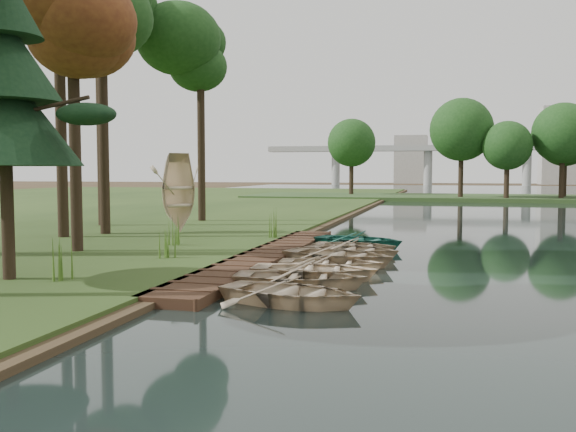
% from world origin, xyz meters
% --- Properties ---
extents(ground, '(300.00, 300.00, 0.00)m').
position_xyz_m(ground, '(0.00, 0.00, 0.00)').
color(ground, '#3D2F1D').
extents(boardwalk, '(1.60, 16.00, 0.30)m').
position_xyz_m(boardwalk, '(-1.60, 0.00, 0.15)').
color(boardwalk, '#362115').
rests_on(boardwalk, ground).
extents(peninsula, '(50.00, 14.00, 0.45)m').
position_xyz_m(peninsula, '(8.00, 50.00, 0.23)').
color(peninsula, '#2D471F').
rests_on(peninsula, ground).
extents(far_trees, '(45.60, 5.60, 8.80)m').
position_xyz_m(far_trees, '(4.67, 50.00, 6.43)').
color(far_trees, black).
rests_on(far_trees, peninsula).
extents(bridge, '(95.90, 4.00, 8.60)m').
position_xyz_m(bridge, '(12.31, 120.00, 7.08)').
color(bridge, '#A5A5A0').
rests_on(bridge, ground).
extents(building_a, '(10.00, 8.00, 18.00)m').
position_xyz_m(building_a, '(30.00, 140.00, 9.00)').
color(building_a, '#A5A5A0').
rests_on(building_a, ground).
extents(building_b, '(8.00, 8.00, 12.00)m').
position_xyz_m(building_b, '(-5.00, 145.00, 6.00)').
color(building_b, '#A5A5A0').
rests_on(building_b, ground).
extents(rowboat_0, '(3.82, 3.10, 0.70)m').
position_xyz_m(rowboat_0, '(0.96, -6.80, 0.40)').
color(rowboat_0, beige).
rests_on(rowboat_0, water).
extents(rowboat_1, '(3.63, 2.73, 0.71)m').
position_xyz_m(rowboat_1, '(0.73, -4.85, 0.41)').
color(rowboat_1, beige).
rests_on(rowboat_1, water).
extents(rowboat_2, '(3.60, 2.67, 0.72)m').
position_xyz_m(rowboat_2, '(0.83, -3.55, 0.41)').
color(rowboat_2, beige).
rests_on(rowboat_2, water).
extents(rowboat_3, '(3.28, 2.46, 0.65)m').
position_xyz_m(rowboat_3, '(1.00, -1.91, 0.37)').
color(rowboat_3, beige).
rests_on(rowboat_3, water).
extents(rowboat_4, '(4.36, 3.66, 0.77)m').
position_xyz_m(rowboat_4, '(1.00, -0.49, 0.44)').
color(rowboat_4, beige).
rests_on(rowboat_4, water).
extents(rowboat_5, '(3.83, 3.13, 0.70)m').
position_xyz_m(rowboat_5, '(1.16, 1.29, 0.40)').
color(rowboat_5, beige).
rests_on(rowboat_5, water).
extents(rowboat_6, '(3.30, 2.52, 0.64)m').
position_xyz_m(rowboat_6, '(1.04, 2.71, 0.37)').
color(rowboat_6, beige).
rests_on(rowboat_6, water).
extents(rowboat_7, '(4.19, 3.53, 0.74)m').
position_xyz_m(rowboat_7, '(1.01, 4.24, 0.42)').
color(rowboat_7, teal).
rests_on(rowboat_7, water).
extents(stored_rowboat, '(4.38, 4.10, 0.74)m').
position_xyz_m(stored_rowboat, '(-7.41, 6.01, 0.67)').
color(stored_rowboat, beige).
rests_on(stored_rowboat, bank).
extents(tree_2, '(3.71, 3.71, 9.34)m').
position_xyz_m(tree_2, '(-8.07, -1.06, 7.95)').
color(tree_2, black).
rests_on(tree_2, bank).
extents(tree_4, '(4.24, 4.24, 11.51)m').
position_xyz_m(tree_4, '(-10.33, 4.74, 9.88)').
color(tree_4, black).
rests_on(tree_4, bank).
extents(tree_5, '(4.94, 4.94, 13.49)m').
position_xyz_m(tree_5, '(-12.76, 8.71, 11.56)').
color(tree_5, black).
rests_on(tree_5, bank).
extents(tree_6, '(4.47, 4.47, 11.00)m').
position_xyz_m(tree_6, '(-9.01, 12.84, 9.31)').
color(tree_6, black).
rests_on(tree_6, bank).
extents(pine_tree, '(3.80, 3.80, 7.99)m').
position_xyz_m(pine_tree, '(-6.51, -6.64, 5.23)').
color(pine_tree, black).
rests_on(pine_tree, bank).
extents(reeds_0, '(0.60, 0.60, 1.04)m').
position_xyz_m(reeds_0, '(-5.13, -6.53, 0.82)').
color(reeds_0, '#3F661E').
rests_on(reeds_0, bank).
extents(reeds_1, '(0.60, 0.60, 0.89)m').
position_xyz_m(reeds_1, '(-4.21, -2.05, 0.74)').
color(reeds_1, '#3F661E').
rests_on(reeds_1, bank).
extents(reeds_2, '(0.60, 0.60, 1.09)m').
position_xyz_m(reeds_2, '(-5.56, 1.52, 0.85)').
color(reeds_2, '#3F661E').
rests_on(reeds_2, bank).
extents(reeds_3, '(0.60, 0.60, 1.13)m').
position_xyz_m(reeds_3, '(-2.60, 4.89, 0.87)').
color(reeds_3, '#3F661E').
rests_on(reeds_3, bank).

